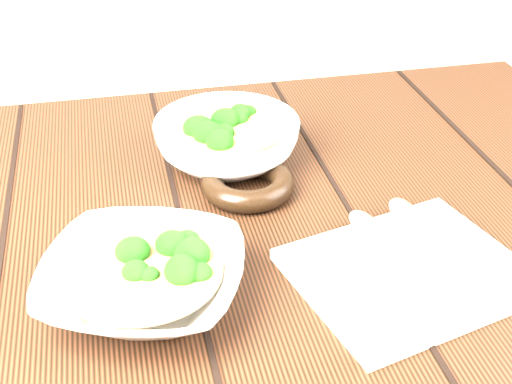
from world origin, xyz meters
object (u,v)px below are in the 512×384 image
object	(u,v)px
soup_bowl_back	(227,140)
table	(206,312)
trivet	(248,183)
napkin	(409,272)
soup_bowl_front	(143,280)

from	to	relation	value
soup_bowl_back	table	bearing A→B (deg)	-110.69
soup_bowl_back	trivet	distance (m)	0.09
table	napkin	size ratio (longest dim) A/B	5.26
soup_bowl_back	napkin	world-z (taller)	soup_bowl_back
table	trivet	bearing A→B (deg)	46.47
soup_bowl_back	trivet	xyz separation A→B (m)	(0.01, -0.08, -0.02)
trivet	napkin	distance (m)	0.24
soup_bowl_front	trivet	xyz separation A→B (m)	(0.14, 0.18, -0.01)
table	soup_bowl_back	bearing A→B (deg)	69.31
soup_bowl_front	trivet	size ratio (longest dim) A/B	2.19
trivet	napkin	xyz separation A→B (m)	(0.13, -0.20, -0.01)
trivet	table	bearing A→B (deg)	-133.53
trivet	soup_bowl_back	bearing A→B (deg)	97.18
table	soup_bowl_back	distance (m)	0.22
table	napkin	xyz separation A→B (m)	(0.20, -0.13, 0.13)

